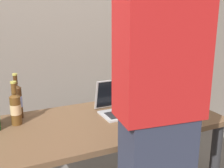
{
  "coord_description": "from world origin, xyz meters",
  "views": [
    {
      "loc": [
        -0.8,
        -1.75,
        1.53
      ],
      "look_at": [
        0.04,
        0.0,
        0.99
      ],
      "focal_mm": 47.41,
      "sensor_mm": 36.0,
      "label": 1
    }
  ],
  "objects_px": {
    "laptop": "(122,104)",
    "person_figure": "(158,129)",
    "beer_bottle_brown": "(16,108)",
    "beer_bottle_amber": "(17,100)"
  },
  "relations": [
    {
      "from": "laptop",
      "to": "beer_bottle_amber",
      "type": "relative_size",
      "value": 1.1
    },
    {
      "from": "beer_bottle_brown",
      "to": "beer_bottle_amber",
      "type": "height_order",
      "value": "beer_bottle_amber"
    },
    {
      "from": "laptop",
      "to": "beer_bottle_brown",
      "type": "distance_m",
      "value": 0.75
    },
    {
      "from": "person_figure",
      "to": "laptop",
      "type": "bearing_deg",
      "value": 78.09
    },
    {
      "from": "beer_bottle_amber",
      "to": "person_figure",
      "type": "height_order",
      "value": "person_figure"
    },
    {
      "from": "laptop",
      "to": "beer_bottle_brown",
      "type": "xyz_separation_m",
      "value": [
        -0.74,
        0.09,
        0.06
      ]
    },
    {
      "from": "laptop",
      "to": "beer_bottle_amber",
      "type": "distance_m",
      "value": 0.75
    },
    {
      "from": "beer_bottle_brown",
      "to": "person_figure",
      "type": "xyz_separation_m",
      "value": [
        0.6,
        -0.77,
        0.04
      ]
    },
    {
      "from": "laptop",
      "to": "person_figure",
      "type": "bearing_deg",
      "value": -101.91
    },
    {
      "from": "beer_bottle_brown",
      "to": "beer_bottle_amber",
      "type": "bearing_deg",
      "value": 76.47
    }
  ]
}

